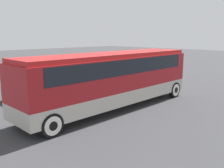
# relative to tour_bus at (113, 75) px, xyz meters

# --- Properties ---
(ground_plane) EXTENTS (120.00, 120.00, 0.00)m
(ground_plane) POSITION_rel_tour_bus_xyz_m (-0.10, -0.00, -1.91)
(ground_plane) COLOR #38383A
(tour_bus) EXTENTS (11.35, 2.60, 3.17)m
(tour_bus) POSITION_rel_tour_bus_xyz_m (0.00, 0.00, 0.00)
(tour_bus) COLOR #B7B2A8
(tour_bus) RESTS_ON ground_plane
(parked_car_near) EXTENTS (4.08, 1.96, 1.48)m
(parked_car_near) POSITION_rel_tour_bus_xyz_m (-1.88, 5.30, -1.17)
(parked_car_near) COLOR navy
(parked_car_near) RESTS_ON ground_plane
(parked_car_mid) EXTENTS (4.01, 1.86, 1.40)m
(parked_car_mid) POSITION_rel_tour_bus_xyz_m (3.48, 4.75, -1.20)
(parked_car_mid) COLOR maroon
(parked_car_mid) RESTS_ON ground_plane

